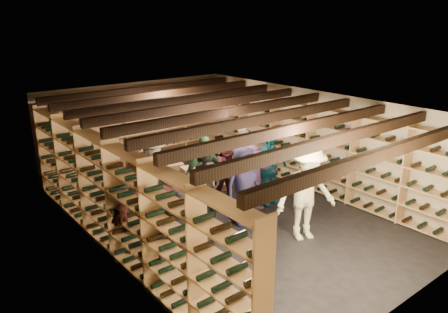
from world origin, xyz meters
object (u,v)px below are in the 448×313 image
person_0 (177,238)px  person_4 (268,169)px  crate_loose (216,186)px  person_10 (204,174)px  person_11 (252,178)px  crate_stack_left (192,180)px  person_3 (306,192)px  person_5 (142,207)px  person_8 (229,171)px  person_6 (243,185)px  crate_stack_right (174,173)px  person_7 (245,159)px  person_9 (153,172)px  person_1 (206,192)px

person_0 → person_4: bearing=28.7°
crate_loose → person_10: 1.46m
person_4 → person_11: 0.56m
crate_stack_left → person_3: (0.40, -3.19, 0.61)m
person_0 → person_5: 1.14m
crate_loose → person_0: (-2.83, -2.70, 0.69)m
crate_stack_left → crate_loose: 0.65m
person_3 → person_10: 2.34m
person_8 → person_6: bearing=-95.9°
crate_stack_left → crate_stack_right: bearing=88.2°
person_7 → person_9: (-2.12, 0.61, -0.01)m
crate_loose → person_4: person_4 is taller
person_3 → person_11: 1.55m
person_3 → person_10: bearing=128.5°
person_9 → person_7: bearing=-37.5°
person_10 → person_11: 1.05m
person_0 → person_9: bearing=74.4°
person_5 → person_8: person_5 is taller
person_0 → person_6: size_ratio=0.94×
crate_loose → person_5: (-2.83, -1.57, 0.81)m
crate_stack_right → crate_loose: (0.55, -1.05, -0.17)m
crate_stack_right → person_10: person_10 is taller
person_0 → person_8: (2.59, 1.90, -0.01)m
person_5 → person_6: 2.20m
person_3 → person_4: (0.59, 1.61, -0.10)m
crate_loose → person_3: person_3 is taller
crate_stack_left → person_10: (-0.37, -0.98, 0.51)m
crate_stack_right → person_4: (0.96, -2.46, 0.59)m
person_1 → crate_stack_right: bearing=66.8°
person_7 → person_1: bearing=-163.3°
person_6 → person_11: person_6 is taller
person_0 → person_7: 3.86m
person_4 → person_1: bearing=-162.2°
person_3 → person_5: 3.03m
person_5 → person_9: 1.93m
crate_stack_left → person_4: bearing=-57.9°
crate_loose → person_9: bearing=180.0°
person_5 → person_6: (2.19, -0.19, -0.08)m
person_5 → person_10: size_ratio=1.05×
person_10 → person_9: bearing=131.3°
person_1 → person_10: person_1 is taller
crate_stack_left → person_0: person_0 is taller
crate_stack_right → person_1: bearing=-109.8°
person_5 → crate_stack_right: bearing=29.5°
person_5 → crate_stack_left: bearing=18.2°
crate_loose → person_0: person_0 is taller
person_0 → person_6: (2.19, 0.94, 0.05)m
crate_loose → person_3: 3.14m
crate_loose → person_10: bearing=-139.3°
person_8 → person_9: size_ratio=0.89×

